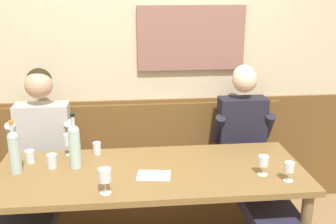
{
  "coord_description": "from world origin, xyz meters",
  "views": [
    {
      "loc": [
        -0.13,
        -2.24,
        1.89
      ],
      "look_at": [
        0.14,
        0.46,
        1.04
      ],
      "focal_mm": 43.6,
      "sensor_mm": 36.0,
      "label": 1
    }
  ],
  "objects_px": {
    "wine_bottle_amber_mid": "(75,145)",
    "water_tumbler_right": "(52,161)",
    "wine_glass_center_front": "(289,168)",
    "person_left_seat": "(253,162)",
    "wall_bench": "(146,186)",
    "dining_table": "(151,182)",
    "water_tumbler_left": "(30,156)",
    "person_center_right_seat": "(37,171)",
    "wine_glass_mid_left": "(263,162)",
    "water_tumbler_center": "(97,148)",
    "wine_glass_mid_right": "(69,140)",
    "wine_bottle_clear_water": "(14,150)",
    "wine_glass_center_rear": "(105,177)"
  },
  "relations": [
    {
      "from": "wine_glass_center_front",
      "to": "person_left_seat",
      "type": "bearing_deg",
      "value": 95.82
    },
    {
      "from": "person_center_right_seat",
      "to": "water_tumbler_left",
      "type": "distance_m",
      "value": 0.17
    },
    {
      "from": "wall_bench",
      "to": "wine_glass_center_front",
      "type": "bearing_deg",
      "value": -46.5
    },
    {
      "from": "wine_glass_mid_right",
      "to": "person_center_right_seat",
      "type": "bearing_deg",
      "value": -176.13
    },
    {
      "from": "person_center_right_seat",
      "to": "wine_bottle_clear_water",
      "type": "bearing_deg",
      "value": -106.22
    },
    {
      "from": "water_tumbler_center",
      "to": "wall_bench",
      "type": "bearing_deg",
      "value": 42.91
    },
    {
      "from": "wine_bottle_clear_water",
      "to": "water_tumbler_center",
      "type": "xyz_separation_m",
      "value": [
        0.5,
        0.25,
        -0.11
      ]
    },
    {
      "from": "wall_bench",
      "to": "person_left_seat",
      "type": "height_order",
      "value": "person_left_seat"
    },
    {
      "from": "wine_bottle_amber_mid",
      "to": "wall_bench",
      "type": "bearing_deg",
      "value": 48.45
    },
    {
      "from": "person_center_right_seat",
      "to": "water_tumbler_center",
      "type": "xyz_separation_m",
      "value": [
        0.43,
        0.02,
        0.15
      ]
    },
    {
      "from": "wine_glass_mid_left",
      "to": "dining_table",
      "type": "bearing_deg",
      "value": 168.78
    },
    {
      "from": "wine_glass_mid_left",
      "to": "water_tumbler_center",
      "type": "height_order",
      "value": "wine_glass_mid_left"
    },
    {
      "from": "person_center_right_seat",
      "to": "wine_glass_center_front",
      "type": "relative_size",
      "value": 10.49
    },
    {
      "from": "wine_bottle_clear_water",
      "to": "water_tumbler_right",
      "type": "bearing_deg",
      "value": 13.32
    },
    {
      "from": "wine_glass_mid_left",
      "to": "water_tumbler_left",
      "type": "distance_m",
      "value": 1.55
    },
    {
      "from": "dining_table",
      "to": "wine_bottle_clear_water",
      "type": "distance_m",
      "value": 0.89
    },
    {
      "from": "person_left_seat",
      "to": "wine_glass_mid_right",
      "type": "bearing_deg",
      "value": 179.2
    },
    {
      "from": "wine_glass_mid_right",
      "to": "water_tumbler_center",
      "type": "xyz_separation_m",
      "value": [
        0.19,
        -0.0,
        -0.07
      ]
    },
    {
      "from": "person_center_right_seat",
      "to": "water_tumbler_center",
      "type": "height_order",
      "value": "person_center_right_seat"
    },
    {
      "from": "person_center_right_seat",
      "to": "water_tumbler_right",
      "type": "bearing_deg",
      "value": -50.77
    },
    {
      "from": "wine_bottle_amber_mid",
      "to": "dining_table",
      "type": "bearing_deg",
      "value": -10.6
    },
    {
      "from": "wine_bottle_clear_water",
      "to": "wine_glass_mid_left",
      "type": "height_order",
      "value": "wine_bottle_clear_water"
    },
    {
      "from": "dining_table",
      "to": "person_center_right_seat",
      "type": "distance_m",
      "value": 0.84
    },
    {
      "from": "wine_glass_center_rear",
      "to": "wine_glass_center_front",
      "type": "bearing_deg",
      "value": 2.21
    },
    {
      "from": "wine_bottle_clear_water",
      "to": "wine_glass_center_front",
      "type": "distance_m",
      "value": 1.73
    },
    {
      "from": "dining_table",
      "to": "water_tumbler_left",
      "type": "bearing_deg",
      "value": 165.78
    },
    {
      "from": "person_left_seat",
      "to": "wine_glass_mid_left",
      "type": "xyz_separation_m",
      "value": [
        -0.08,
        -0.43,
        0.2
      ]
    },
    {
      "from": "dining_table",
      "to": "water_tumbler_center",
      "type": "height_order",
      "value": "water_tumbler_center"
    },
    {
      "from": "person_left_seat",
      "to": "wine_bottle_clear_water",
      "type": "bearing_deg",
      "value": -171.97
    },
    {
      "from": "water_tumbler_right",
      "to": "water_tumbler_left",
      "type": "relative_size",
      "value": 1.07
    },
    {
      "from": "wall_bench",
      "to": "wine_glass_center_front",
      "type": "relative_size",
      "value": 18.79
    },
    {
      "from": "wall_bench",
      "to": "wine_bottle_clear_water",
      "type": "distance_m",
      "value": 1.2
    },
    {
      "from": "wine_glass_mid_left",
      "to": "wine_glass_center_rear",
      "type": "bearing_deg",
      "value": -171.77
    },
    {
      "from": "dining_table",
      "to": "wine_glass_mid_right",
      "type": "height_order",
      "value": "wine_glass_mid_right"
    },
    {
      "from": "person_left_seat",
      "to": "wine_glass_mid_right",
      "type": "distance_m",
      "value": 1.36
    },
    {
      "from": "dining_table",
      "to": "water_tumbler_center",
      "type": "distance_m",
      "value": 0.49
    },
    {
      "from": "wine_glass_mid_right",
      "to": "water_tumbler_right",
      "type": "relative_size",
      "value": 1.72
    },
    {
      "from": "wine_glass_mid_right",
      "to": "water_tumbler_left",
      "type": "relative_size",
      "value": 1.85
    },
    {
      "from": "wine_glass_center_rear",
      "to": "water_tumbler_right",
      "type": "xyz_separation_m",
      "value": [
        -0.36,
        0.39,
        -0.06
      ]
    },
    {
      "from": "wine_bottle_amber_mid",
      "to": "wine_glass_mid_left",
      "type": "bearing_deg",
      "value": -10.97
    },
    {
      "from": "wall_bench",
      "to": "water_tumbler_center",
      "type": "distance_m",
      "value": 0.7
    },
    {
      "from": "dining_table",
      "to": "wine_bottle_clear_water",
      "type": "bearing_deg",
      "value": 176.4
    },
    {
      "from": "dining_table",
      "to": "water_tumbler_right",
      "type": "bearing_deg",
      "value": 170.66
    },
    {
      "from": "water_tumbler_right",
      "to": "dining_table",
      "type": "bearing_deg",
      "value": -9.34
    },
    {
      "from": "person_left_seat",
      "to": "wine_bottle_amber_mid",
      "type": "height_order",
      "value": "person_left_seat"
    },
    {
      "from": "wine_bottle_clear_water",
      "to": "wine_glass_center_rear",
      "type": "distance_m",
      "value": 0.67
    },
    {
      "from": "dining_table",
      "to": "water_tumbler_center",
      "type": "relative_size",
      "value": 23.05
    },
    {
      "from": "wine_bottle_amber_mid",
      "to": "wine_glass_mid_right",
      "type": "height_order",
      "value": "wine_bottle_amber_mid"
    },
    {
      "from": "wine_bottle_amber_mid",
      "to": "water_tumbler_right",
      "type": "xyz_separation_m",
      "value": [
        -0.15,
        0.01,
        -0.11
      ]
    },
    {
      "from": "dining_table",
      "to": "water_tumbler_left",
      "type": "relative_size",
      "value": 23.36
    }
  ]
}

